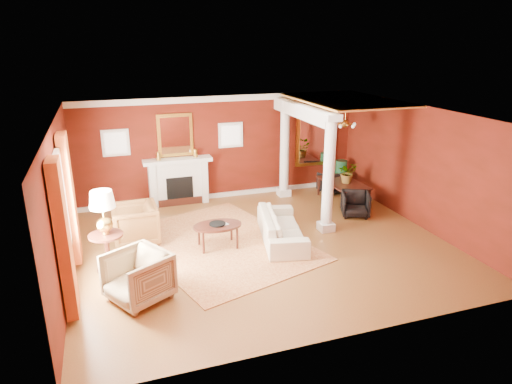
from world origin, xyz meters
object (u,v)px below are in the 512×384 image
object	(u,v)px
sofa	(282,223)
side_table	(104,217)
coffee_table	(218,227)
armchair_leopard	(135,222)
dining_table	(344,186)
armchair_stripe	(138,275)

from	to	relation	value
sofa	side_table	world-z (taller)	side_table
coffee_table	side_table	size ratio (longest dim) A/B	0.64
armchair_leopard	coffee_table	distance (m)	1.87
sofa	dining_table	bearing A→B (deg)	-42.04
armchair_leopard	side_table	size ratio (longest dim) A/B	0.60
sofa	coffee_table	size ratio (longest dim) A/B	2.06
side_table	dining_table	size ratio (longest dim) A/B	1.02
armchair_leopard	side_table	distance (m)	1.43
coffee_table	armchair_stripe	bearing A→B (deg)	-138.49
sofa	dining_table	world-z (taller)	dining_table
armchair_stripe	side_table	bearing A→B (deg)	170.23
dining_table	coffee_table	bearing A→B (deg)	112.04
sofa	coffee_table	xyz separation A→B (m)	(-1.46, 0.11, 0.06)
armchair_stripe	side_table	world-z (taller)	side_table
coffee_table	armchair_leopard	bearing A→B (deg)	154.31
sofa	armchair_leopard	distance (m)	3.28
armchair_leopard	armchair_stripe	xyz separation A→B (m)	(-0.14, -2.43, -0.00)
side_table	armchair_leopard	bearing A→B (deg)	61.34
sofa	coffee_table	distance (m)	1.47
coffee_table	side_table	bearing A→B (deg)	-172.25
armchair_stripe	side_table	xyz separation A→B (m)	(-0.47, 1.31, 0.64)
coffee_table	dining_table	bearing A→B (deg)	23.40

